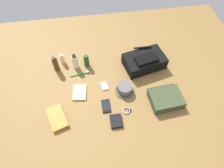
# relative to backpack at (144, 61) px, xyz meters

# --- Properties ---
(ground_plane) EXTENTS (2.64, 2.02, 0.02)m
(ground_plane) POSITION_rel_backpack_xyz_m (-0.32, -0.19, -0.07)
(ground_plane) COLOR brown
(ground_plane) RESTS_ON ground
(backpack) EXTENTS (0.40, 0.30, 0.14)m
(backpack) POSITION_rel_backpack_xyz_m (0.00, 0.00, 0.00)
(backpack) COLOR black
(backpack) RESTS_ON ground_plane
(toiletry_pouch) EXTENTS (0.27, 0.26, 0.07)m
(toiletry_pouch) POSITION_rel_backpack_xyz_m (0.09, -0.39, -0.03)
(toiletry_pouch) COLOR #384228
(toiletry_pouch) RESTS_ON ground_plane
(bucket_hat) EXTENTS (0.16, 0.16, 0.07)m
(bucket_hat) POSITION_rel_backpack_xyz_m (-0.22, -0.25, -0.03)
(bucket_hat) COLOR #595959
(bucket_hat) RESTS_ON ground_plane
(cologne_bottle) EXTENTS (0.05, 0.05, 0.16)m
(cologne_bottle) POSITION_rel_backpack_xyz_m (-0.79, 0.07, 0.02)
(cologne_bottle) COLOR #473319
(cologne_bottle) RESTS_ON ground_plane
(lotion_bottle) EXTENTS (0.04, 0.04, 0.11)m
(lotion_bottle) POSITION_rel_backpack_xyz_m (-0.74, 0.14, -0.01)
(lotion_bottle) COLOR beige
(lotion_bottle) RESTS_ON ground_plane
(toothpaste_tube) EXTENTS (0.05, 0.05, 0.16)m
(toothpaste_tube) POSITION_rel_backpack_xyz_m (-0.62, 0.07, 0.01)
(toothpaste_tube) COLOR white
(toothpaste_tube) RESTS_ON ground_plane
(shampoo_bottle) EXTENTS (0.05, 0.05, 0.13)m
(shampoo_bottle) POSITION_rel_backpack_xyz_m (-0.52, 0.08, -0.00)
(shampoo_bottle) COLOR #19471E
(shampoo_bottle) RESTS_ON ground_plane
(paperback_novel) EXTENTS (0.18, 0.24, 0.03)m
(paperback_novel) POSITION_rel_backpack_xyz_m (-0.79, -0.43, -0.05)
(paperback_novel) COLOR orange
(paperback_novel) RESTS_ON ground_plane
(cell_phone) EXTENTS (0.07, 0.12, 0.01)m
(cell_phone) POSITION_rel_backpack_xyz_m (-0.40, -0.38, -0.05)
(cell_phone) COLOR black
(cell_phone) RESTS_ON ground_plane
(media_player) EXTENTS (0.07, 0.09, 0.01)m
(media_player) POSITION_rel_backpack_xyz_m (-0.39, -0.18, -0.06)
(media_player) COLOR #B7B7BC
(media_player) RESTS_ON ground_plane
(wristwatch) EXTENTS (0.07, 0.06, 0.01)m
(wristwatch) POSITION_rel_backpack_xyz_m (-0.24, -0.44, -0.05)
(wristwatch) COLOR #99999E
(wristwatch) RESTS_ON ground_plane
(toothbrush) EXTENTS (0.17, 0.04, 0.02)m
(toothbrush) POSITION_rel_backpack_xyz_m (-0.58, -0.02, -0.05)
(toothbrush) COLOR #198C33
(toothbrush) RESTS_ON ground_plane
(wallet) EXTENTS (0.09, 0.11, 0.02)m
(wallet) POSITION_rel_backpack_xyz_m (-0.34, -0.52, -0.05)
(wallet) COLOR black
(wallet) RESTS_ON ground_plane
(notepad) EXTENTS (0.13, 0.16, 0.02)m
(notepad) POSITION_rel_backpack_xyz_m (-0.60, -0.22, -0.05)
(notepad) COLOR beige
(notepad) RESTS_ON ground_plane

